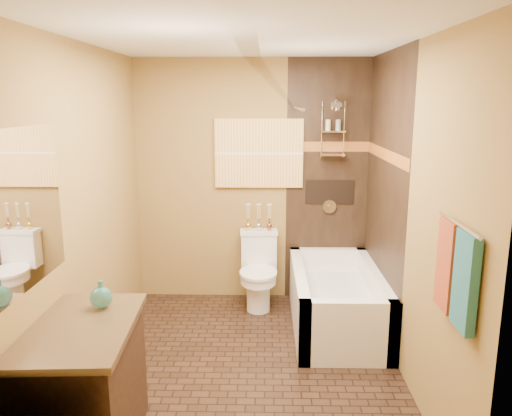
{
  "coord_description": "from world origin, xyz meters",
  "views": [
    {
      "loc": [
        0.13,
        -3.61,
        2.1
      ],
      "look_at": [
        0.06,
        0.4,
        1.22
      ],
      "focal_mm": 35.0,
      "sensor_mm": 36.0,
      "label": 1
    }
  ],
  "objects_px": {
    "bathtub": "(336,304)",
    "toilet": "(258,270)",
    "sunset_painting": "(259,153)",
    "vanity": "(85,391)"
  },
  "relations": [
    {
      "from": "sunset_painting",
      "to": "toilet",
      "type": "height_order",
      "value": "sunset_painting"
    },
    {
      "from": "sunset_painting",
      "to": "vanity",
      "type": "xyz_separation_m",
      "value": [
        -0.99,
        -2.48,
        -1.13
      ]
    },
    {
      "from": "bathtub",
      "to": "toilet",
      "type": "height_order",
      "value": "toilet"
    },
    {
      "from": "sunset_painting",
      "to": "vanity",
      "type": "height_order",
      "value": "sunset_painting"
    },
    {
      "from": "sunset_painting",
      "to": "toilet",
      "type": "relative_size",
      "value": 1.18
    },
    {
      "from": "bathtub",
      "to": "vanity",
      "type": "bearing_deg",
      "value": -134.58
    },
    {
      "from": "sunset_painting",
      "to": "vanity",
      "type": "distance_m",
      "value": 2.9
    },
    {
      "from": "bathtub",
      "to": "sunset_painting",
      "type": "bearing_deg",
      "value": 135.33
    },
    {
      "from": "toilet",
      "to": "vanity",
      "type": "relative_size",
      "value": 0.78
    },
    {
      "from": "sunset_painting",
      "to": "bathtub",
      "type": "xyz_separation_m",
      "value": [
        0.73,
        -0.73,
        -1.33
      ]
    }
  ]
}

